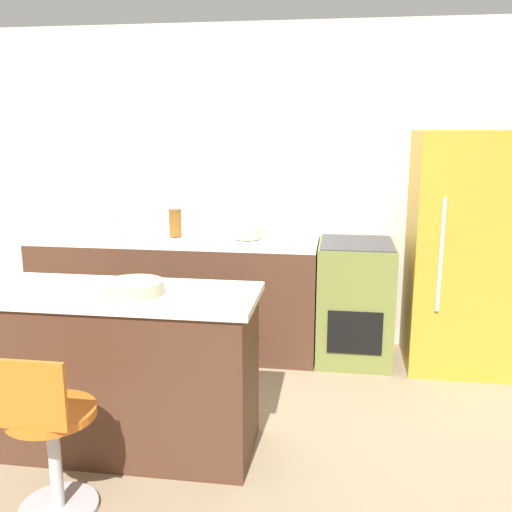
{
  "coord_description": "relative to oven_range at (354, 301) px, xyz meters",
  "views": [
    {
      "loc": [
        0.95,
        -3.99,
        1.79
      ],
      "look_at": [
        0.42,
        -0.41,
        0.97
      ],
      "focal_mm": 40.0,
      "sensor_mm": 36.0,
      "label": 1
    }
  ],
  "objects": [
    {
      "name": "oven_range",
      "position": [
        0.0,
        0.0,
        0.0
      ],
      "size": [
        0.57,
        0.67,
        0.93
      ],
      "color": "olive",
      "rests_on": "ground_plane"
    },
    {
      "name": "kitchen_island",
      "position": [
        -1.33,
        -1.51,
        -0.0
      ],
      "size": [
        1.57,
        0.61,
        0.93
      ],
      "color": "#4C2D1E",
      "rests_on": "ground_plane"
    },
    {
      "name": "kettle",
      "position": [
        -1.97,
        0.04,
        0.56
      ],
      "size": [
        0.18,
        0.18,
        0.22
      ],
      "color": "silver",
      "rests_on": "back_counter"
    },
    {
      "name": "canister_jar",
      "position": [
        -1.44,
        0.04,
        0.58
      ],
      "size": [
        0.11,
        0.11,
        0.22
      ],
      "color": "brown",
      "rests_on": "back_counter"
    },
    {
      "name": "refrigerator",
      "position": [
        0.76,
        -0.01,
        0.42
      ],
      "size": [
        0.73,
        0.71,
        1.77
      ],
      "color": "gold",
      "rests_on": "ground_plane"
    },
    {
      "name": "wall_back",
      "position": [
        -1.09,
        0.36,
        0.83
      ],
      "size": [
        8.0,
        0.06,
        2.6
      ],
      "color": "beige",
      "rests_on": "ground_plane"
    },
    {
      "name": "ground_plane",
      "position": [
        -1.09,
        -0.35,
        -0.47
      ],
      "size": [
        14.0,
        14.0,
        0.0
      ],
      "primitive_type": "plane",
      "color": "#998466"
    },
    {
      "name": "back_counter",
      "position": [
        -1.43,
        0.0,
        -0.0
      ],
      "size": [
        2.28,
        0.66,
        0.93
      ],
      "color": "#4C2D1E",
      "rests_on": "ground_plane"
    },
    {
      "name": "mixing_bowl",
      "position": [
        -0.86,
        0.04,
        0.52
      ],
      "size": [
        0.22,
        0.22,
        0.1
      ],
      "color": "#C1B28E",
      "rests_on": "back_counter"
    },
    {
      "name": "fruit_bowl",
      "position": [
        -1.21,
        -1.55,
        0.5
      ],
      "size": [
        0.32,
        0.32,
        0.07
      ],
      "color": "#C1B28E",
      "rests_on": "kitchen_island"
    },
    {
      "name": "stool_chair",
      "position": [
        -1.43,
        -2.13,
        -0.07
      ],
      "size": [
        0.41,
        0.41,
        0.84
      ],
      "color": "#B7B7BC",
      "rests_on": "ground_plane"
    }
  ]
}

